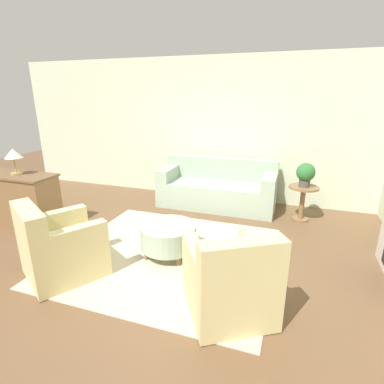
{
  "coord_description": "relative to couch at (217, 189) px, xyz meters",
  "views": [
    {
      "loc": [
        1.48,
        -3.31,
        2.08
      ],
      "look_at": [
        0.15,
        0.55,
        0.75
      ],
      "focal_mm": 28.0,
      "sensor_mm": 36.0,
      "label": 1
    }
  ],
  "objects": [
    {
      "name": "dresser",
      "position": [
        -2.83,
        -1.9,
        0.11
      ],
      "size": [
        1.23,
        0.54,
        0.86
      ],
      "color": "olive",
      "rests_on": "ground_plane"
    },
    {
      "name": "wall_back",
      "position": [
        -0.14,
        0.57,
        1.06
      ],
      "size": [
        9.15,
        0.12,
        2.8
      ],
      "color": "beige",
      "rests_on": "ground_plane"
    },
    {
      "name": "potted_plant_on_side_table",
      "position": [
        1.56,
        -0.2,
        0.49
      ],
      "size": [
        0.3,
        0.3,
        0.4
      ],
      "color": "#4C4742",
      "rests_on": "side_table"
    },
    {
      "name": "ground_plane",
      "position": [
        -0.14,
        -2.07,
        -0.34
      ],
      "size": [
        16.0,
        16.0,
        0.0
      ],
      "primitive_type": "plane",
      "color": "brown"
    },
    {
      "name": "armchair_right",
      "position": [
        0.88,
        -2.92,
        0.02
      ],
      "size": [
        1.08,
        1.1,
        0.92
      ],
      "color": "beige",
      "rests_on": "rug"
    },
    {
      "name": "table_lamp",
      "position": [
        -2.83,
        -1.9,
        0.84
      ],
      "size": [
        0.27,
        0.27,
        0.41
      ],
      "color": "tan",
      "rests_on": "dresser"
    },
    {
      "name": "side_table",
      "position": [
        1.56,
        -0.2,
        0.07
      ],
      "size": [
        0.5,
        0.5,
        0.61
      ],
      "color": "olive",
      "rests_on": "ground_plane"
    },
    {
      "name": "rug",
      "position": [
        -0.14,
        -2.07,
        -0.33
      ],
      "size": [
        2.76,
        2.57,
        0.01
      ],
      "color": "beige",
      "rests_on": "ground_plane"
    },
    {
      "name": "couch",
      "position": [
        0.0,
        0.0,
        0.0
      ],
      "size": [
        2.2,
        0.84,
        0.91
      ],
      "color": "#9EB29E",
      "rests_on": "ground_plane"
    },
    {
      "name": "armchair_left",
      "position": [
        -1.17,
        -2.92,
        0.02
      ],
      "size": [
        1.08,
        1.1,
        0.92
      ],
      "color": "beige",
      "rests_on": "rug"
    },
    {
      "name": "ottoman_table",
      "position": [
        -0.14,
        -2.05,
        -0.06
      ],
      "size": [
        0.75,
        0.75,
        0.43
      ],
      "color": "#9EB29E",
      "rests_on": "rug"
    }
  ]
}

